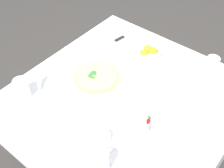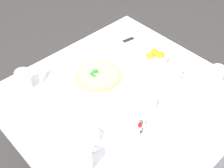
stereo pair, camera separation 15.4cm
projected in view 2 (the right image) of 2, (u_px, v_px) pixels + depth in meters
The scene contains 18 objects.
ground_plane at pixel (123, 167), 2.03m from camera, with size 8.00×8.00×0.00m, color #33302D.
dining_table at pixel (126, 112), 1.61m from camera, with size 1.07×1.07×0.73m.
pizza_plate at pixel (98, 77), 1.59m from camera, with size 0.34×0.34×0.02m.
pizza at pixel (98, 75), 1.58m from camera, with size 0.25×0.25×0.02m.
coffee_cup_right_edge at pixel (197, 114), 1.39m from camera, with size 0.13×0.13×0.07m.
coffee_cup_center_back at pixel (175, 74), 1.58m from camera, with size 0.13×0.13×0.07m.
coffee_cup_far_right at pixel (91, 137), 1.30m from camera, with size 0.13×0.13×0.06m.
coffee_cup_near_right at pixel (148, 103), 1.43m from camera, with size 0.13×0.13×0.07m.
water_glass_left_edge at pixel (216, 77), 1.53m from camera, with size 0.07×0.07×0.12m.
water_glass_near_left at pixel (24, 81), 1.52m from camera, with size 0.08×0.08×0.11m.
water_glass_back_corner at pixel (85, 161), 1.18m from camera, with size 0.06×0.06×0.12m.
napkin_folded at pixel (122, 44), 1.80m from camera, with size 0.23×0.16×0.02m.
dinner_knife at pixel (121, 43), 1.79m from camera, with size 0.20×0.05×0.01m.
citrus_bowl at pixel (155, 57), 1.69m from camera, with size 0.15×0.15×0.07m.
hot_sauce_bottle at pixel (140, 127), 1.33m from camera, with size 0.02×0.02×0.08m.
salt_shaker at pixel (137, 133), 1.31m from camera, with size 0.03×0.03×0.06m.
pepper_shaker at pixel (142, 123), 1.35m from camera, with size 0.03×0.03×0.06m.
menu_card at pixel (43, 74), 1.58m from camera, with size 0.07×0.06×0.06m.
Camera 2 is at (0.75, 0.70, 1.84)m, focal length 47.00 mm.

